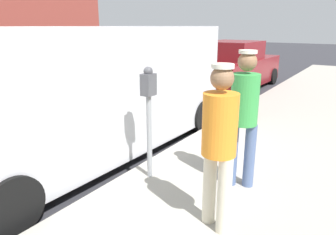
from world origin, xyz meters
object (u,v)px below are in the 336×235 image
parked_van (93,88)px  parked_sedan_ahead (234,67)px  parking_meter_near (149,104)px  pedestrian_in_orange (219,139)px  pedestrian_in_green (244,111)px  fire_hydrant (246,100)px

parked_van → parked_sedan_ahead: bearing=91.8°
parking_meter_near → parked_sedan_ahead: size_ratio=0.34×
pedestrian_in_orange → parked_van: size_ratio=0.32×
parked_sedan_ahead → parking_meter_near: bearing=-76.7°
parking_meter_near → pedestrian_in_green: (1.12, 0.45, -0.03)m
fire_hydrant → parking_meter_near: bearing=-91.7°
pedestrian_in_green → pedestrian_in_orange: bearing=-83.2°
pedestrian_in_green → fire_hydrant: 3.24m
parking_meter_near → parked_van: 1.56m
parked_van → fire_hydrant: bearing=62.1°
pedestrian_in_orange → parked_sedan_ahead: (-2.96, 7.80, -0.37)m
pedestrian_in_orange → parking_meter_near: bearing=156.6°
parking_meter_near → pedestrian_in_green: pedestrian_in_green is taller
parking_meter_near → parked_sedan_ahead: (-1.72, 7.27, -0.43)m
parking_meter_near → parked_sedan_ahead: bearing=103.3°
fire_hydrant → parked_van: bearing=-117.9°
pedestrian_in_orange → fire_hydrant: 4.20m
parking_meter_near → fire_hydrant: 3.52m
pedestrian_in_green → fire_hydrant: size_ratio=2.03×
parking_meter_near → pedestrian_in_green: 1.21m
pedestrian_in_green → parked_van: (-2.62, -0.00, 0.00)m
parking_meter_near → pedestrian_in_orange: (1.24, -0.54, -0.06)m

